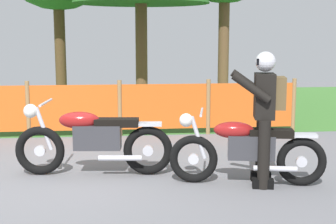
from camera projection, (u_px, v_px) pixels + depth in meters
ground at (58, 179)px, 6.52m from camera, size 24.00×24.00×0.02m
grass_verge at (88, 106)px, 12.87m from camera, size 24.00×7.62×0.01m
barrier_fence at (74, 108)px, 9.05m from camera, size 8.45×0.08×1.05m
motorcycle_lead at (246, 149)px, 6.21m from camera, size 1.97×0.69×0.94m
motorcycle_trailing at (93, 139)px, 6.62m from camera, size 2.14×0.63×1.01m
rider_lead at (265, 111)px, 6.11m from camera, size 0.74×0.63×1.69m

